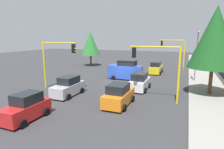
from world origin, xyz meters
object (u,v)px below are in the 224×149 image
at_px(pedestrian_crossing, 178,90).
at_px(street_lamp_curbside, 197,50).
at_px(car_red, 26,108).
at_px(delivery_van_blue, 126,70).
at_px(car_white, 140,82).
at_px(traffic_signal_far_left, 174,48).
at_px(tree_roadside_near, 215,37).
at_px(car_orange, 119,95).
at_px(traffic_signal_near_right, 57,56).
at_px(car_yellow, 156,68).
at_px(tree_opposite_side, 90,43).
at_px(traffic_signal_near_left, 158,62).
at_px(car_silver, 68,87).

bearing_deg(pedestrian_crossing, street_lamp_curbside, 167.88).
bearing_deg(car_red, delivery_van_blue, 170.56).
bearing_deg(car_white, traffic_signal_far_left, 171.56).
height_order(tree_roadside_near, pedestrian_crossing, tree_roadside_near).
relative_size(delivery_van_blue, car_orange, 1.18).
relative_size(traffic_signal_near_right, tree_roadside_near, 0.61).
xyz_separation_m(traffic_signal_far_left, street_lamp_curbside, (10.39, 3.52, 0.39)).
bearing_deg(street_lamp_curbside, car_yellow, -127.70).
distance_m(traffic_signal_near_right, car_orange, 9.17).
height_order(tree_opposite_side, car_yellow, tree_opposite_side).
relative_size(traffic_signal_far_left, delivery_van_blue, 1.16).
bearing_deg(traffic_signal_near_right, car_white, 110.35).
xyz_separation_m(tree_roadside_near, car_orange, (6.33, -7.82, -5.05)).
relative_size(street_lamp_curbside, pedestrian_crossing, 4.12).
height_order(traffic_signal_far_left, car_red, traffic_signal_far_left).
distance_m(traffic_signal_near_right, street_lamp_curbside, 17.71).
xyz_separation_m(street_lamp_curbside, tree_opposite_side, (-8.39, -20.20, 0.38)).
bearing_deg(car_yellow, car_orange, -2.34).
distance_m(car_red, car_yellow, 22.60).
distance_m(traffic_signal_near_left, tree_roadside_near, 6.68).
relative_size(street_lamp_curbside, car_silver, 1.73).
bearing_deg(delivery_van_blue, traffic_signal_near_right, -35.38).
bearing_deg(car_silver, traffic_signal_near_right, -121.85).
height_order(traffic_signal_near_right, tree_roadside_near, tree_roadside_near).
distance_m(car_red, pedestrian_crossing, 13.69).
xyz_separation_m(tree_roadside_near, delivery_van_blue, (-4.00, -10.49, -4.67)).
bearing_deg(tree_opposite_side, street_lamp_curbside, 67.45).
xyz_separation_m(tree_opposite_side, car_yellow, (3.87, 14.35, -3.83)).
height_order(car_red, pedestrian_crossing, car_red).
distance_m(street_lamp_curbside, tree_opposite_side, 21.88).
relative_size(car_orange, car_white, 1.04).
bearing_deg(tree_roadside_near, car_white, -84.45).
bearing_deg(traffic_signal_far_left, pedestrian_crossing, 5.57).
bearing_deg(tree_roadside_near, tree_opposite_side, -123.07).
xyz_separation_m(traffic_signal_far_left, traffic_signal_near_left, (20.00, -0.05, -0.22)).
height_order(traffic_signal_far_left, street_lamp_curbside, street_lamp_curbside).
distance_m(traffic_signal_far_left, tree_roadside_near, 16.83).
height_order(tree_opposite_side, car_white, tree_opposite_side).
relative_size(traffic_signal_near_left, car_yellow, 1.26).
distance_m(street_lamp_curbside, car_white, 9.37).
xyz_separation_m(traffic_signal_near_right, car_silver, (1.55, 2.49, -3.01)).
distance_m(delivery_van_blue, car_white, 5.70).
height_order(tree_roadside_near, delivery_van_blue, tree_roadside_near).
height_order(traffic_signal_near_left, car_red, traffic_signal_near_left).
distance_m(car_orange, car_silver, 5.91).
height_order(tree_roadside_near, car_yellow, tree_roadside_near).
xyz_separation_m(street_lamp_curbside, delivery_van_blue, (1.61, -9.19, -3.07)).
relative_size(street_lamp_curbside, tree_roadside_near, 0.77).
xyz_separation_m(traffic_signal_near_right, traffic_signal_far_left, (-20.00, 11.35, 0.05)).
relative_size(traffic_signal_near_left, car_white, 1.35).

